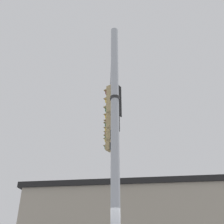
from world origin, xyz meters
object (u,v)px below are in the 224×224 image
Objects in this scene: traffic_light_arm_end at (110,140)px; street_name_sign at (114,107)px; traffic_light_nearest_pole at (112,100)px; traffic_light_mid_inner at (111,116)px; traffic_light_mid_outer at (111,129)px.

traffic_light_arm_end reaches higher than street_name_sign.
traffic_light_nearest_pole and traffic_light_mid_inner have the same top height.
traffic_light_arm_end is (1.83, 1.34, 0.00)m from traffic_light_mid_inner.
traffic_light_mid_outer is 1.00× the size of traffic_light_arm_end.
traffic_light_arm_end is at bearing 36.32° from traffic_light_mid_inner.
traffic_light_arm_end is at bearing 36.32° from traffic_light_mid_outer.
street_name_sign is (-1.92, -1.43, -1.02)m from traffic_light_mid_inner.
street_name_sign is at bearing -143.28° from traffic_light_mid_inner.
traffic_light_arm_end is at bearing 36.32° from traffic_light_nearest_pole.
traffic_light_mid_inner reaches higher than street_name_sign.
traffic_light_arm_end is (0.91, 0.67, 0.00)m from traffic_light_mid_outer.
traffic_light_mid_outer and traffic_light_arm_end have the same top height.
traffic_light_nearest_pole is at bearing -143.68° from traffic_light_arm_end.
traffic_light_arm_end is at bearing 36.53° from street_name_sign.
traffic_light_mid_inner is 1.13m from traffic_light_mid_outer.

